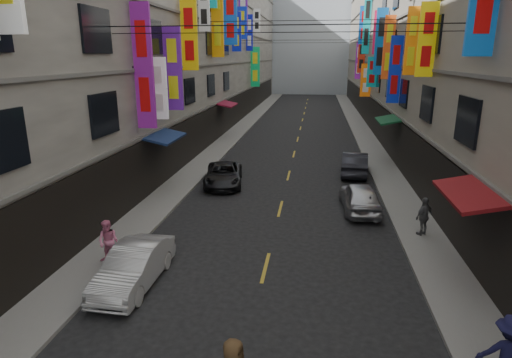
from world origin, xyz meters
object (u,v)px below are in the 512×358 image
(car_right_far, at_px, (355,163))
(scooter_far_right, at_px, (367,206))
(car_right_mid, at_px, (360,197))
(pedestrian_lfar, at_px, (108,242))
(car_left_mid, at_px, (134,266))
(pedestrian_rfar, at_px, (424,216))
(pedestrian_rnear, at_px, (509,356))
(car_left_far, at_px, (224,175))

(car_right_far, bearing_deg, scooter_far_right, 95.24)
(car_right_mid, distance_m, pedestrian_lfar, 11.39)
(car_left_mid, distance_m, car_right_far, 16.59)
(car_right_far, bearing_deg, pedestrian_rfar, 106.87)
(car_left_mid, xyz_separation_m, pedestrian_lfar, (-1.40, 1.15, 0.24))
(car_right_mid, height_order, pedestrian_rnear, pedestrian_rnear)
(car_left_far, bearing_deg, scooter_far_right, -35.49)
(car_left_far, relative_size, pedestrian_lfar, 2.83)
(car_right_mid, relative_size, pedestrian_lfar, 2.62)
(car_left_far, xyz_separation_m, pedestrian_rfar, (9.49, -6.06, 0.30))
(car_left_far, bearing_deg, car_right_far, 14.86)
(car_left_mid, bearing_deg, scooter_far_right, 44.08)
(scooter_far_right, height_order, pedestrian_rnear, pedestrian_rnear)
(pedestrian_rfar, bearing_deg, pedestrian_rnear, 48.64)
(pedestrian_lfar, distance_m, pedestrian_rfar, 12.05)
(pedestrian_rfar, bearing_deg, car_right_far, -117.86)
(pedestrian_rfar, bearing_deg, car_right_mid, -91.09)
(car_left_mid, relative_size, car_right_mid, 0.97)
(scooter_far_right, bearing_deg, pedestrian_rnear, 97.94)
(car_left_mid, relative_size, pedestrian_rfar, 2.50)
(car_right_far, bearing_deg, car_left_far, 28.76)
(car_left_mid, height_order, pedestrian_rnear, pedestrian_rnear)
(car_left_far, bearing_deg, car_right_mid, -33.05)
(car_right_far, distance_m, pedestrian_rfar, 9.57)
(scooter_far_right, bearing_deg, car_left_mid, 41.93)
(scooter_far_right, relative_size, pedestrian_rfar, 1.15)
(pedestrian_rnear, bearing_deg, pedestrian_rfar, -73.30)
(scooter_far_right, height_order, pedestrian_lfar, pedestrian_lfar)
(car_left_mid, bearing_deg, car_right_mid, 47.13)
(scooter_far_right, bearing_deg, car_right_far, -90.73)
(car_right_mid, xyz_separation_m, car_right_far, (0.27, 6.56, 0.02))
(pedestrian_rfar, bearing_deg, car_left_far, -72.25)
(car_left_far, distance_m, pedestrian_lfar, 10.25)
(car_left_mid, relative_size, car_left_far, 0.90)
(car_right_mid, xyz_separation_m, pedestrian_lfar, (-9.13, -6.82, 0.20))
(car_left_mid, bearing_deg, car_left_far, 88.82)
(car_left_far, relative_size, car_right_mid, 1.08)
(car_left_far, height_order, car_right_far, car_right_far)
(pedestrian_rnear, bearing_deg, car_right_far, -66.17)
(car_left_mid, xyz_separation_m, pedestrian_rfar, (9.96, 5.17, 0.26))
(scooter_far_right, height_order, car_right_mid, car_right_mid)
(car_left_mid, height_order, pedestrian_rfar, pedestrian_rfar)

